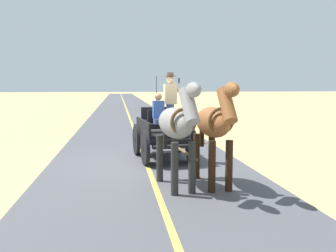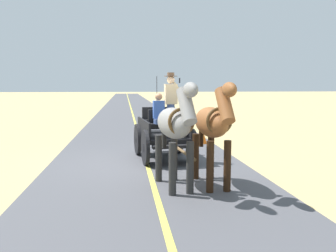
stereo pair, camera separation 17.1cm
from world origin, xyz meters
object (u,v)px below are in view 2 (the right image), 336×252
at_px(horse_drawn_carriage, 164,131).
at_px(horse_near_side, 213,125).
at_px(horse_off_side, 175,126).
at_px(traffic_cone, 203,137).

height_order(horse_drawn_carriage, horse_near_side, horse_drawn_carriage).
height_order(horse_drawn_carriage, horse_off_side, horse_drawn_carriage).
bearing_deg(traffic_cone, horse_near_side, 79.76).
bearing_deg(traffic_cone, horse_off_side, 72.23).
bearing_deg(horse_drawn_carriage, traffic_cone, -123.23).
bearing_deg(horse_near_side, traffic_cone, -100.24).
relative_size(horse_drawn_carriage, traffic_cone, 9.03).
bearing_deg(horse_off_side, horse_drawn_carriage, -91.84).
bearing_deg(traffic_cone, horse_drawn_carriage, 56.77).
xyz_separation_m(horse_drawn_carriage, horse_near_side, (-0.71, 2.97, 0.51)).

